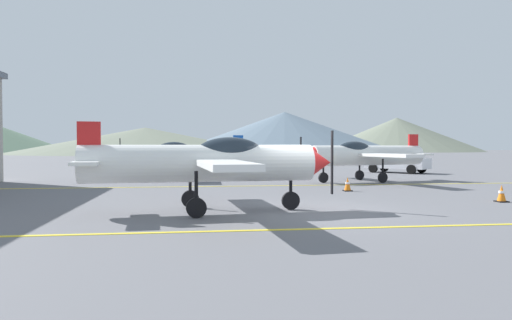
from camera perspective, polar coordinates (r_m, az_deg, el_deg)
name	(u,v)px	position (r m, az deg, el deg)	size (l,w,h in m)	color
ground_plane	(311,210)	(14.19, 6.75, -6.02)	(400.00, 400.00, 0.00)	slate
apron_line_near	(346,228)	(11.14, 10.90, -8.13)	(80.00, 0.16, 0.01)	yellow
apron_line_far	(267,186)	(22.48, 1.34, -3.15)	(80.00, 0.16, 0.01)	yellow
airplane_near	(210,162)	(13.55, -5.65, -0.23)	(7.48, 8.60, 2.57)	white
airplane_mid	(363,155)	(25.83, 12.90, 0.64)	(7.53, 8.55, 2.57)	white
airplane_far	(184,154)	(28.60, -8.79, 0.76)	(7.43, 8.57, 2.57)	#33478C
car_sedan	(398,161)	(35.00, 16.85, -0.12)	(4.20, 4.41, 1.62)	white
traffic_cone_front	(348,184)	(20.23, 11.07, -2.92)	(0.36, 0.36, 0.59)	black
traffic_cone_side	(502,194)	(18.04, 27.68, -3.63)	(0.36, 0.36, 0.59)	black
hill_centerleft	(145,140)	(128.59, -13.29, 2.33)	(70.47, 70.47, 6.90)	slate
hill_centerright	(285,133)	(126.88, 3.50, 3.34)	(61.93, 61.93, 11.15)	slate
hill_right	(397,135)	(178.33, 16.73, 2.97)	(59.85, 59.85, 12.28)	slate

